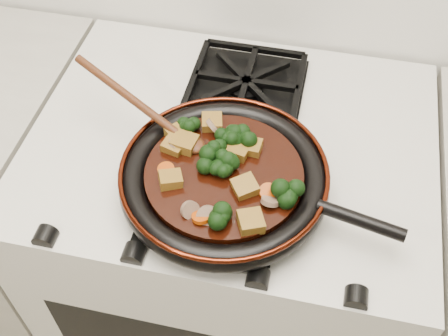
# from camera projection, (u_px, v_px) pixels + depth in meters

# --- Properties ---
(stove) EXTENTS (0.76, 0.60, 0.90)m
(stove) POSITION_uv_depth(u_px,v_px,m) (230.00, 261.00, 1.40)
(stove) COLOR beige
(stove) RESTS_ON ground
(burner_grate_front) EXTENTS (0.23, 0.23, 0.03)m
(burner_grate_front) POSITION_uv_depth(u_px,v_px,m) (215.00, 193.00, 0.96)
(burner_grate_front) COLOR black
(burner_grate_front) RESTS_ON stove
(burner_grate_back) EXTENTS (0.23, 0.23, 0.03)m
(burner_grate_back) POSITION_uv_depth(u_px,v_px,m) (246.00, 85.00, 1.13)
(burner_grate_back) COLOR black
(burner_grate_back) RESTS_ON stove
(skillet) EXTENTS (0.47, 0.35, 0.05)m
(skillet) POSITION_uv_depth(u_px,v_px,m) (225.00, 178.00, 0.94)
(skillet) COLOR black
(skillet) RESTS_ON burner_grate_front
(braising_sauce) EXTENTS (0.26, 0.26, 0.02)m
(braising_sauce) POSITION_uv_depth(u_px,v_px,m) (224.00, 176.00, 0.93)
(braising_sauce) COLOR black
(braising_sauce) RESTS_ON skillet
(tofu_cube_0) EXTENTS (0.04, 0.04, 0.02)m
(tofu_cube_0) POSITION_uv_depth(u_px,v_px,m) (212.00, 122.00, 0.99)
(tofu_cube_0) COLOR brown
(tofu_cube_0) RESTS_ON braising_sauce
(tofu_cube_1) EXTENTS (0.04, 0.04, 0.02)m
(tofu_cube_1) POSITION_uv_depth(u_px,v_px,m) (173.00, 146.00, 0.95)
(tofu_cube_1) COLOR brown
(tofu_cube_1) RESTS_ON braising_sauce
(tofu_cube_2) EXTENTS (0.05, 0.05, 0.02)m
(tofu_cube_2) POSITION_uv_depth(u_px,v_px,m) (178.00, 134.00, 0.97)
(tofu_cube_2) COLOR brown
(tofu_cube_2) RESTS_ON braising_sauce
(tofu_cube_3) EXTENTS (0.04, 0.04, 0.02)m
(tofu_cube_3) POSITION_uv_depth(u_px,v_px,m) (251.00, 147.00, 0.95)
(tofu_cube_3) COLOR brown
(tofu_cube_3) RESTS_ON braising_sauce
(tofu_cube_4) EXTENTS (0.05, 0.05, 0.02)m
(tofu_cube_4) POSITION_uv_depth(u_px,v_px,m) (251.00, 222.00, 0.85)
(tofu_cube_4) COLOR brown
(tofu_cube_4) RESTS_ON braising_sauce
(tofu_cube_5) EXTENTS (0.05, 0.05, 0.03)m
(tofu_cube_5) POSITION_uv_depth(u_px,v_px,m) (245.00, 187.00, 0.90)
(tofu_cube_5) COLOR brown
(tofu_cube_5) RESTS_ON braising_sauce
(tofu_cube_6) EXTENTS (0.05, 0.05, 0.03)m
(tofu_cube_6) POSITION_uv_depth(u_px,v_px,m) (171.00, 180.00, 0.91)
(tofu_cube_6) COLOR brown
(tofu_cube_6) RESTS_ON braising_sauce
(tofu_cube_7) EXTENTS (0.04, 0.04, 0.02)m
(tofu_cube_7) POSITION_uv_depth(u_px,v_px,m) (238.00, 150.00, 0.95)
(tofu_cube_7) COLOR brown
(tofu_cube_7) RESTS_ON braising_sauce
(tofu_cube_8) EXTENTS (0.05, 0.05, 0.03)m
(tofu_cube_8) POSITION_uv_depth(u_px,v_px,m) (184.00, 143.00, 0.96)
(tofu_cube_8) COLOR brown
(tofu_cube_8) RESTS_ON braising_sauce
(broccoli_floret_0) EXTENTS (0.08, 0.08, 0.07)m
(broccoli_floret_0) POSITION_uv_depth(u_px,v_px,m) (218.00, 216.00, 0.86)
(broccoli_floret_0) COLOR black
(broccoli_floret_0) RESTS_ON braising_sauce
(broccoli_floret_1) EXTENTS (0.08, 0.08, 0.07)m
(broccoli_floret_1) POSITION_uv_depth(u_px,v_px,m) (286.00, 195.00, 0.88)
(broccoli_floret_1) COLOR black
(broccoli_floret_1) RESTS_ON braising_sauce
(broccoli_floret_2) EXTENTS (0.08, 0.08, 0.05)m
(broccoli_floret_2) POSITION_uv_depth(u_px,v_px,m) (185.00, 129.00, 0.98)
(broccoli_floret_2) COLOR black
(broccoli_floret_2) RESTS_ON braising_sauce
(broccoli_floret_3) EXTENTS (0.06, 0.06, 0.05)m
(broccoli_floret_3) POSITION_uv_depth(u_px,v_px,m) (223.00, 169.00, 0.92)
(broccoli_floret_3) COLOR black
(broccoli_floret_3) RESTS_ON braising_sauce
(broccoli_floret_4) EXTENTS (0.07, 0.07, 0.06)m
(broccoli_floret_4) POSITION_uv_depth(u_px,v_px,m) (214.00, 164.00, 0.92)
(broccoli_floret_4) COLOR black
(broccoli_floret_4) RESTS_ON braising_sauce
(broccoli_floret_5) EXTENTS (0.09, 0.09, 0.06)m
(broccoli_floret_5) POSITION_uv_depth(u_px,v_px,m) (228.00, 140.00, 0.96)
(broccoli_floret_5) COLOR black
(broccoli_floret_5) RESTS_ON braising_sauce
(broccoli_floret_6) EXTENTS (0.07, 0.07, 0.06)m
(broccoli_floret_6) POSITION_uv_depth(u_px,v_px,m) (242.00, 138.00, 0.96)
(broccoli_floret_6) COLOR black
(broccoli_floret_6) RESTS_ON braising_sauce
(broccoli_floret_7) EXTENTS (0.08, 0.08, 0.06)m
(broccoli_floret_7) POSITION_uv_depth(u_px,v_px,m) (218.00, 153.00, 0.94)
(broccoli_floret_7) COLOR black
(broccoli_floret_7) RESTS_ON braising_sauce
(carrot_coin_0) EXTENTS (0.03, 0.03, 0.01)m
(carrot_coin_0) POSITION_uv_depth(u_px,v_px,m) (166.00, 169.00, 0.92)
(carrot_coin_0) COLOR #AA3A04
(carrot_coin_0) RESTS_ON braising_sauce
(carrot_coin_1) EXTENTS (0.03, 0.03, 0.02)m
(carrot_coin_1) POSITION_uv_depth(u_px,v_px,m) (268.00, 192.00, 0.89)
(carrot_coin_1) COLOR #AA3A04
(carrot_coin_1) RESTS_ON braising_sauce
(carrot_coin_2) EXTENTS (0.03, 0.03, 0.02)m
(carrot_coin_2) POSITION_uv_depth(u_px,v_px,m) (201.00, 217.00, 0.86)
(carrot_coin_2) COLOR #AA3A04
(carrot_coin_2) RESTS_ON braising_sauce
(carrot_coin_3) EXTENTS (0.03, 0.03, 0.02)m
(carrot_coin_3) POSITION_uv_depth(u_px,v_px,m) (230.00, 152.00, 0.95)
(carrot_coin_3) COLOR #AA3A04
(carrot_coin_3) RESTS_ON braising_sauce
(mushroom_slice_0) EXTENTS (0.04, 0.04, 0.03)m
(mushroom_slice_0) POSITION_uv_depth(u_px,v_px,m) (190.00, 210.00, 0.87)
(mushroom_slice_0) COLOR #7D5F48
(mushroom_slice_0) RESTS_ON braising_sauce
(mushroom_slice_1) EXTENTS (0.04, 0.03, 0.03)m
(mushroom_slice_1) POSITION_uv_depth(u_px,v_px,m) (208.00, 217.00, 0.86)
(mushroom_slice_1) COLOR #7D5F48
(mushroom_slice_1) RESTS_ON braising_sauce
(mushroom_slice_2) EXTENTS (0.04, 0.05, 0.04)m
(mushroom_slice_2) POSITION_uv_depth(u_px,v_px,m) (215.00, 127.00, 0.98)
(mushroom_slice_2) COLOR #7D5F48
(mushroom_slice_2) RESTS_ON braising_sauce
(mushroom_slice_3) EXTENTS (0.03, 0.03, 0.02)m
(mushroom_slice_3) POSITION_uv_depth(u_px,v_px,m) (270.00, 201.00, 0.88)
(mushroom_slice_3) COLOR #7D5F48
(mushroom_slice_3) RESTS_ON braising_sauce
(mushroom_slice_4) EXTENTS (0.04, 0.04, 0.03)m
(mushroom_slice_4) POSITION_uv_depth(u_px,v_px,m) (176.00, 146.00, 0.95)
(mushroom_slice_4) COLOR #7D5F48
(mushroom_slice_4) RESTS_ON braising_sauce
(wooden_spoon) EXTENTS (0.16, 0.09, 0.26)m
(wooden_spoon) POSITION_uv_depth(u_px,v_px,m) (156.00, 117.00, 0.97)
(wooden_spoon) COLOR #47220F
(wooden_spoon) RESTS_ON braising_sauce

